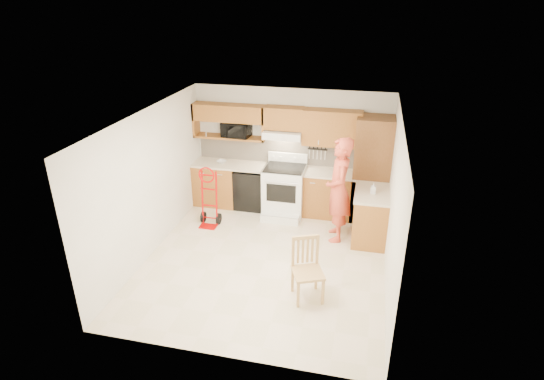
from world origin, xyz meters
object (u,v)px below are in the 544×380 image
(microwave, at_px, (236,129))
(range, at_px, (284,187))
(person, at_px, (339,190))
(dining_chair, at_px, (308,271))
(hand_truck, at_px, (208,200))

(microwave, distance_m, range, 1.53)
(person, height_order, dining_chair, person)
(person, bearing_deg, microwave, -125.41)
(dining_chair, bearing_deg, person, 59.45)
(microwave, bearing_deg, dining_chair, -51.09)
(hand_truck, xyz_separation_m, dining_chair, (2.22, -1.80, -0.07))
(hand_truck, distance_m, dining_chair, 2.86)
(microwave, height_order, dining_chair, microwave)
(microwave, distance_m, hand_truck, 1.59)
(dining_chair, bearing_deg, microwave, 100.78)
(range, bearing_deg, microwave, 163.26)
(microwave, relative_size, range, 0.47)
(range, relative_size, hand_truck, 1.09)
(range, bearing_deg, dining_chair, -71.12)
(person, relative_size, dining_chair, 2.03)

